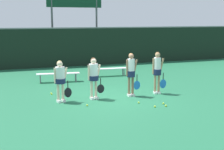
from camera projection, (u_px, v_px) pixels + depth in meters
name	position (u px, v px, depth m)	size (l,w,h in m)	color
ground_plane	(112.00, 97.00, 12.80)	(140.00, 140.00, 0.00)	#216642
fence_windscreen	(67.00, 47.00, 20.77)	(60.00, 0.08, 2.62)	black
scoreboard	(74.00, 3.00, 21.98)	(3.94, 0.15, 5.40)	#515156
bench_courtside	(58.00, 74.00, 15.81)	(2.20, 0.65, 0.45)	silver
bench_far	(110.00, 69.00, 17.48)	(1.97, 0.49, 0.44)	silver
player_0	(60.00, 78.00, 11.91)	(0.69, 0.41, 1.61)	beige
player_1	(94.00, 75.00, 12.34)	(0.68, 0.39, 1.67)	beige
player_2	(131.00, 71.00, 12.82)	(0.63, 0.34, 1.79)	#8C664C
player_3	(157.00, 69.00, 13.26)	(0.63, 0.34, 1.79)	tan
tennis_ball_0	(87.00, 105.00, 11.48)	(0.07, 0.07, 0.07)	#CCE033
tennis_ball_1	(163.00, 103.00, 11.73)	(0.07, 0.07, 0.07)	#CCE033
tennis_ball_2	(166.00, 106.00, 11.41)	(0.07, 0.07, 0.07)	#CCE033
tennis_ball_3	(52.00, 94.00, 13.19)	(0.07, 0.07, 0.07)	#CCE033
tennis_ball_4	(51.00, 93.00, 13.32)	(0.07, 0.07, 0.07)	#CCE033
tennis_ball_5	(155.00, 107.00, 11.31)	(0.07, 0.07, 0.07)	#CCE033
tennis_ball_6	(139.00, 103.00, 11.86)	(0.06, 0.06, 0.06)	#CCE033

